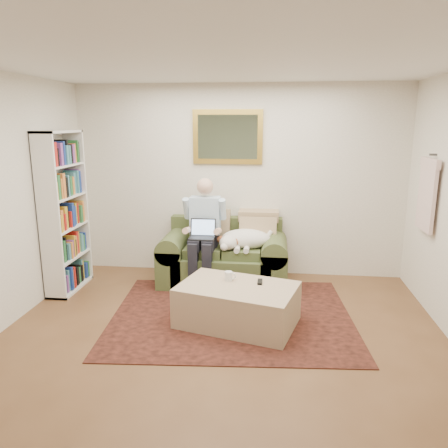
% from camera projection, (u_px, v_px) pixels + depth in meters
% --- Properties ---
extents(room_shell, '(4.51, 5.00, 2.61)m').
position_uv_depth(room_shell, '(218.00, 213.00, 3.91)').
color(room_shell, brown).
rests_on(room_shell, ground).
extents(rug, '(2.76, 2.28, 0.01)m').
position_uv_depth(rug, '(232.00, 315.00, 4.85)').
color(rug, black).
rests_on(rug, room_shell).
extents(sofa, '(1.66, 0.84, 0.99)m').
position_uv_depth(sofa, '(224.00, 262.00, 5.80)').
color(sofa, '#46542C').
rests_on(sofa, room_shell).
extents(seated_man, '(0.55, 0.78, 1.39)m').
position_uv_depth(seated_man, '(203.00, 234.00, 5.59)').
color(seated_man, '#8CB6D8').
rests_on(seated_man, sofa).
extents(laptop, '(0.32, 0.25, 0.23)m').
position_uv_depth(laptop, '(202.00, 233.00, 5.52)').
color(laptop, black).
rests_on(laptop, seated_man).
extents(sleeping_dog, '(0.68, 0.43, 0.25)m').
position_uv_depth(sleeping_dog, '(246.00, 239.00, 5.60)').
color(sleeping_dog, white).
rests_on(sleeping_dog, sofa).
extents(ottoman, '(1.35, 1.05, 0.43)m').
position_uv_depth(ottoman, '(237.00, 305.00, 4.60)').
color(ottoman, tan).
rests_on(ottoman, room_shell).
extents(coffee_mug, '(0.08, 0.08, 0.10)m').
position_uv_depth(coffee_mug, '(228.00, 276.00, 4.69)').
color(coffee_mug, white).
rests_on(coffee_mug, ottoman).
extents(tv_remote, '(0.05, 0.15, 0.02)m').
position_uv_depth(tv_remote, '(260.00, 282.00, 4.63)').
color(tv_remote, black).
rests_on(tv_remote, ottoman).
extents(bookshelf, '(0.28, 0.80, 2.00)m').
position_uv_depth(bookshelf, '(64.00, 212.00, 5.42)').
color(bookshelf, white).
rests_on(bookshelf, room_shell).
extents(wall_mirror, '(0.94, 0.04, 0.72)m').
position_uv_depth(wall_mirror, '(228.00, 137.00, 5.84)').
color(wall_mirror, gold).
rests_on(wall_mirror, room_shell).
extents(hanging_shirt, '(0.06, 0.52, 0.90)m').
position_uv_depth(hanging_shirt, '(427.00, 191.00, 4.86)').
color(hanging_shirt, beige).
rests_on(hanging_shirt, room_shell).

